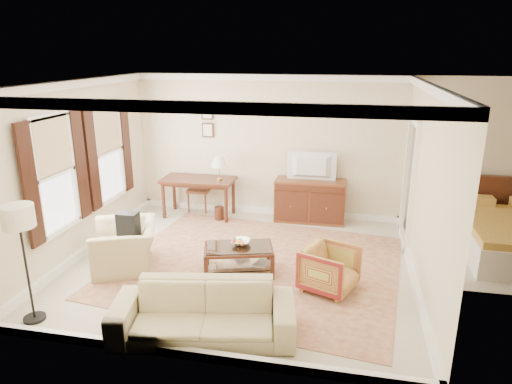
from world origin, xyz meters
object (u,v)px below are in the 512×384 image
(coffee_table, at_px, (239,253))
(sideboard, at_px, (310,201))
(striped_armchair, at_px, (330,267))
(writing_desk, at_px, (198,184))
(tv, at_px, (311,158))
(club_armchair, at_px, (125,239))
(sofa, at_px, (203,304))

(coffee_table, bearing_deg, sideboard, 70.83)
(sideboard, height_order, striped_armchair, sideboard)
(sideboard, height_order, coffee_table, sideboard)
(writing_desk, xyz_separation_m, tv, (2.30, 0.15, 0.62))
(writing_desk, height_order, club_armchair, club_armchair)
(coffee_table, distance_m, striped_armchair, 1.43)
(club_armchair, bearing_deg, coffee_table, 72.13)
(writing_desk, xyz_separation_m, sideboard, (2.30, 0.17, -0.27))
(club_armchair, bearing_deg, sofa, 26.68)
(writing_desk, xyz_separation_m, striped_armchair, (2.84, -2.60, -0.34))
(tv, xyz_separation_m, sofa, (-0.90, -4.18, -0.90))
(sideboard, relative_size, tv, 1.51)
(sideboard, height_order, club_armchair, club_armchair)
(writing_desk, height_order, sofa, sofa)
(tv, height_order, sofa, tv)
(tv, height_order, coffee_table, tv)
(coffee_table, height_order, sofa, sofa)
(tv, height_order, striped_armchair, tv)
(tv, bearing_deg, sideboard, -90.00)
(sideboard, bearing_deg, tv, -90.00)
(coffee_table, relative_size, striped_armchair, 1.62)
(writing_desk, bearing_deg, sofa, -70.85)
(tv, bearing_deg, coffee_table, 70.68)
(writing_desk, relative_size, striped_armchair, 2.04)
(coffee_table, bearing_deg, club_armchair, -174.76)
(sideboard, bearing_deg, writing_desk, -175.70)
(writing_desk, distance_m, tv, 2.39)
(striped_armchair, bearing_deg, tv, 32.93)
(sofa, bearing_deg, writing_desk, 98.68)
(tv, xyz_separation_m, club_armchair, (-2.69, -2.67, -0.84))
(club_armchair, bearing_deg, sideboard, 111.82)
(club_armchair, height_order, sofa, club_armchair)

